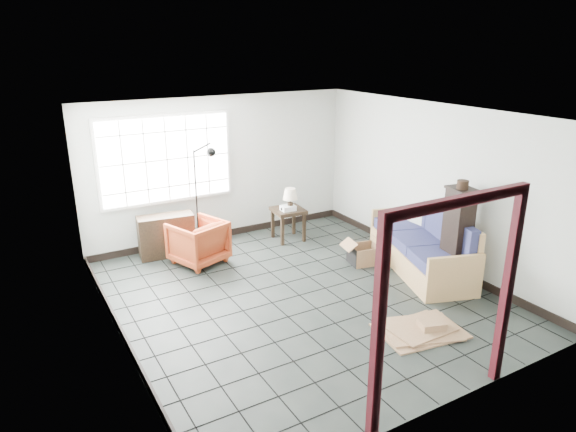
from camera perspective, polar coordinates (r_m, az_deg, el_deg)
ground at (r=7.51m, az=1.28°, el=-8.80°), size 5.50×5.50×0.00m
room_shell at (r=6.92m, az=1.26°, el=3.72°), size 5.02×5.52×2.61m
window_panel at (r=8.93m, az=-13.37°, el=6.16°), size 2.32×0.08×1.52m
doorway_trim at (r=5.04m, az=17.70°, el=-6.81°), size 1.80×0.08×2.20m
futon_sofa at (r=8.49m, az=14.94°, el=-3.41°), size 1.53×2.40×1.00m
armchair at (r=8.54m, az=-9.97°, el=-2.63°), size 0.97×0.94×0.80m
side_table at (r=9.36m, az=0.03°, el=0.20°), size 0.59×0.59×0.60m
table_lamp at (r=9.18m, az=0.25°, el=2.35°), size 0.32×0.32×0.40m
projector at (r=9.23m, az=-0.01°, el=0.90°), size 0.27×0.21×0.09m
floor_lamp at (r=8.88m, az=-9.28°, el=2.43°), size 0.51×0.42×1.89m
console_shelf at (r=8.95m, az=-13.35°, el=-2.12°), size 0.96×0.47×0.72m
tall_shelf at (r=7.88m, az=18.24°, el=-2.26°), size 0.39×0.47×1.52m
pot at (r=7.58m, az=18.84°, el=3.31°), size 0.17×0.17×0.12m
open_box at (r=8.57m, az=8.46°, el=-4.22°), size 0.81×0.50×0.43m
cardboard_pile at (r=6.85m, az=14.62°, el=-12.03°), size 1.15×0.95×0.15m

